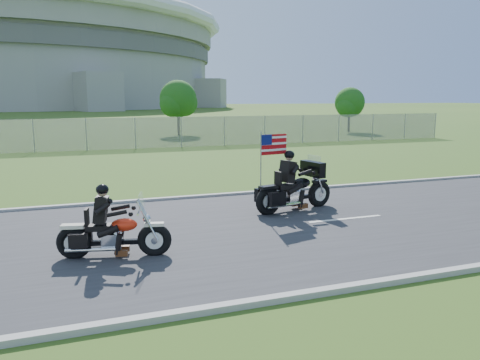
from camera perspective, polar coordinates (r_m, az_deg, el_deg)
name	(u,v)px	position (r m, az deg, el deg)	size (l,w,h in m)	color
ground	(202,235)	(11.40, -4.68, -6.69)	(420.00, 420.00, 0.00)	#2B4C17
road	(202,234)	(11.39, -4.68, -6.59)	(120.00, 8.00, 0.04)	#28282B
curb_north	(169,199)	(15.21, -8.66, -2.30)	(120.00, 0.18, 0.12)	#9E9B93
curb_south	(267,301)	(7.78, 3.36, -14.48)	(120.00, 0.18, 0.12)	#9E9B93
fence	(34,136)	(30.71, -23.85, 4.96)	(60.00, 0.03, 2.00)	gray
stadium	(15,61)	(181.78, -25.78, 12.98)	(140.40, 140.40, 29.20)	#A3A099
tree_fence_near	(178,101)	(41.54, -7.51, 9.57)	(3.52, 3.28, 4.75)	#382316
tree_fence_far	(350,104)	(45.89, 13.24, 9.01)	(3.08, 2.87, 4.20)	#382316
motorcycle_lead	(112,235)	(9.98, -15.30, -6.48)	(2.30, 0.91, 1.57)	black
motorcycle_follow	(294,191)	(13.60, 6.65, -1.29)	(2.67, 1.13, 2.25)	black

